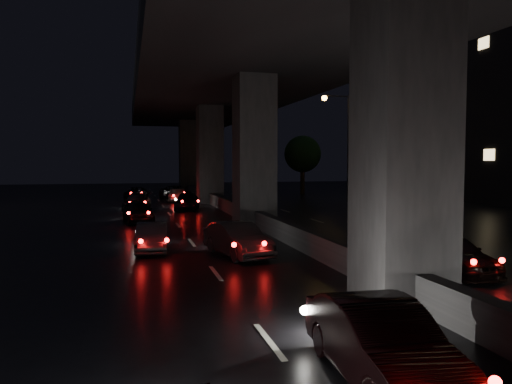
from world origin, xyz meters
name	(u,v)px	position (x,y,z in m)	size (l,w,h in m)	color
ground	(282,239)	(0.00, 0.00, 0.00)	(120.00, 120.00, 0.00)	black
viaduct	(254,69)	(0.00, 5.00, 8.34)	(12.00, 80.00, 10.50)	#303033
median_barrier	(254,217)	(0.00, 5.00, 0.42)	(0.45, 70.00, 0.85)	#303033
building_right_far	(489,119)	(27.00, 20.00, 7.50)	(12.00, 22.00, 15.00)	black
tree_c	(377,151)	(11.00, 12.00, 4.20)	(3.80, 3.80, 6.12)	black
tree_d	(303,154)	(11.00, 28.00, 4.20)	(3.80, 3.80, 6.12)	black
streetlight_far	(343,135)	(10.97, 18.00, 5.66)	(2.52, 0.44, 9.00)	#2D2D33
car_1	(381,342)	(-2.79, -14.11, 0.63)	(1.33, 3.81, 1.25)	black
car_3	(450,254)	(3.13, -7.62, 0.56)	(1.56, 3.83, 1.11)	black
car_4	(152,237)	(-5.73, -1.57, 0.54)	(1.14, 3.28, 1.08)	#262529
car_5	(237,239)	(-2.75, -3.41, 0.61)	(1.30, 3.73, 1.23)	black
car_6	(138,212)	(-6.07, 7.71, 0.62)	(1.46, 3.62, 1.23)	black
car_7	(137,202)	(-6.00, 14.96, 0.59)	(1.64, 4.04, 1.17)	black
car_8	(187,201)	(-2.56, 14.37, 0.65)	(1.53, 3.81, 1.30)	black
car_9	(177,195)	(-2.53, 21.84, 0.55)	(1.17, 3.35, 1.10)	#58554C
car_10	(176,193)	(-2.50, 23.71, 0.64)	(2.12, 4.60, 1.28)	black
car_11	(136,193)	(-5.91, 25.93, 0.55)	(1.82, 3.96, 1.10)	black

